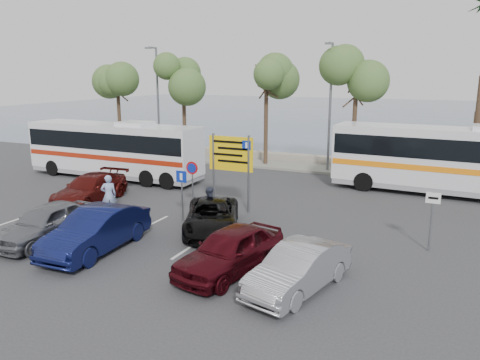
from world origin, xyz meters
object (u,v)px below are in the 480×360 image
at_px(direction_sign, 231,160).
at_px(car_maroon, 90,189).
at_px(street_lamp_left, 157,97).
at_px(pedestrian_far, 210,205).
at_px(pedestrian_near, 109,195).
at_px(coach_bus_left, 114,152).
at_px(suv_black, 212,217).
at_px(coach_bus_right, 452,163).
at_px(car_silver_a, 47,223).
at_px(car_silver_b, 299,268).
at_px(car_blue, 96,230).
at_px(street_lamp_right, 330,101).
at_px(car_red, 230,250).

distance_m(direction_sign, car_maroon, 7.41).
height_order(street_lamp_left, pedestrian_far, street_lamp_left).
distance_m(car_maroon, pedestrian_near, 2.63).
height_order(coach_bus_left, suv_black, coach_bus_left).
relative_size(coach_bus_right, pedestrian_far, 7.56).
height_order(direction_sign, car_silver_a, direction_sign).
bearing_deg(car_silver_b, car_blue, -165.74).
xyz_separation_m(car_silver_a, pedestrian_far, (4.67, 4.50, 0.06)).
relative_size(car_blue, car_silver_b, 1.13).
xyz_separation_m(direction_sign, coach_bus_right, (9.32, 7.30, -0.68)).
bearing_deg(car_silver_b, car_silver_a, -165.74).
bearing_deg(car_silver_a, car_blue, 2.27).
distance_m(coach_bus_right, pedestrian_far, 13.29).
bearing_deg(suv_black, direction_sign, 76.52).
xyz_separation_m(street_lamp_right, car_maroon, (-9.00, -12.02, -3.91)).
height_order(street_lamp_right, coach_bus_right, street_lamp_right).
bearing_deg(street_lamp_right, car_silver_b, -78.63).
xyz_separation_m(direction_sign, car_silver_a, (-4.60, -6.70, -1.69)).
distance_m(coach_bus_right, car_silver_b, 14.57).
xyz_separation_m(car_silver_a, pedestrian_near, (-0.12, 3.71, 0.19)).
bearing_deg(car_red, coach_bus_left, 154.72).
xyz_separation_m(street_lamp_left, car_silver_a, (6.40, -17.02, -3.86)).
xyz_separation_m(car_silver_a, car_blue, (2.40, 0.00, 0.03)).
height_order(car_maroon, pedestrian_near, pedestrian_near).
relative_size(coach_bus_right, car_red, 2.78).
height_order(street_lamp_right, car_maroon, street_lamp_right).
bearing_deg(street_lamp_right, direction_sign, -100.94).
distance_m(car_blue, suv_black, 4.59).
relative_size(car_maroon, pedestrian_near, 2.55).
relative_size(coach_bus_left, car_maroon, 2.39).
bearing_deg(car_silver_a, pedestrian_far, 46.21).
xyz_separation_m(coach_bus_left, suv_black, (10.13, -6.39, -1.01)).
distance_m(car_blue, pedestrian_near, 4.49).
relative_size(direction_sign, car_red, 0.82).
distance_m(direction_sign, pedestrian_far, 2.73).
bearing_deg(coach_bus_right, car_silver_b, -105.56).
height_order(car_silver_a, car_blue, car_blue).
bearing_deg(coach_bus_right, suv_black, -129.95).
relative_size(street_lamp_left, coach_bus_left, 0.70).
distance_m(street_lamp_left, suv_black, 18.18).
height_order(street_lamp_left, coach_bus_left, street_lamp_left).
height_order(coach_bus_left, car_red, coach_bus_left).
bearing_deg(coach_bus_right, car_maroon, -151.13).
relative_size(suv_black, car_silver_b, 1.10).
bearing_deg(street_lamp_right, car_silver_a, -111.20).
distance_m(direction_sign, coach_bus_right, 11.86).
bearing_deg(street_lamp_right, pedestrian_near, -116.78).
bearing_deg(street_lamp_left, car_silver_b, -46.02).
relative_size(street_lamp_right, suv_black, 1.75).
height_order(car_silver_a, pedestrian_far, pedestrian_far).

